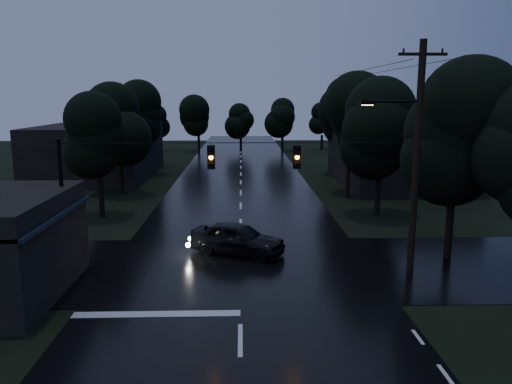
{
  "coord_description": "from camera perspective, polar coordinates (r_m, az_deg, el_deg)",
  "views": [
    {
      "loc": [
        0.07,
        -9.82,
        7.68
      ],
      "look_at": [
        0.79,
        14.79,
        2.98
      ],
      "focal_mm": 35.0,
      "sensor_mm": 36.0,
      "label": 1
    }
  ],
  "objects": [
    {
      "name": "tree_left_a",
      "position": [
        33.18,
        -17.65,
        6.09
      ],
      "size": [
        3.92,
        3.92,
        8.26
      ],
      "color": "black",
      "rests_on": "ground"
    },
    {
      "name": "tree_left_c",
      "position": [
        50.9,
        -13.48,
        8.62
      ],
      "size": [
        4.48,
        4.48,
        9.44
      ],
      "color": "black",
      "rests_on": "ground"
    },
    {
      "name": "anchor_pole_left",
      "position": [
        22.64,
        -21.18,
        -1.86
      ],
      "size": [
        0.18,
        0.18,
        6.0
      ],
      "primitive_type": "cylinder",
      "color": "black",
      "rests_on": "ground"
    },
    {
      "name": "utility_pole_main",
      "position": [
        22.21,
        17.67,
        4.04
      ],
      "size": [
        3.5,
        0.3,
        10.0
      ],
      "color": "black",
      "rests_on": "ground"
    },
    {
      "name": "span_signals",
      "position": [
        20.96,
        -0.34,
        4.13
      ],
      "size": [
        15.0,
        0.37,
        1.12
      ],
      "color": "black",
      "rests_on": "ground"
    },
    {
      "name": "car",
      "position": [
        24.76,
        -2.12,
        -5.32
      ],
      "size": [
        5.09,
        3.67,
        1.61
      ],
      "primitive_type": "imported",
      "rotation": [
        0.0,
        0.0,
        1.15
      ],
      "color": "black",
      "rests_on": "ground"
    },
    {
      "name": "tree_right_a",
      "position": [
        33.12,
        14.07,
        6.92
      ],
      "size": [
        4.2,
        4.2,
        8.85
      ],
      "color": "black",
      "rests_on": "ground"
    },
    {
      "name": "cross_street",
      "position": [
        23.13,
        -1.78,
        -8.59
      ],
      "size": [
        60.0,
        9.0,
        0.02
      ],
      "primitive_type": "cube",
      "color": "black",
      "rests_on": "ground"
    },
    {
      "name": "utility_pole_far",
      "position": [
        38.89,
        10.58,
        5.02
      ],
      "size": [
        2.0,
        0.3,
        7.5
      ],
      "color": "black",
      "rests_on": "ground"
    },
    {
      "name": "tree_left_b",
      "position": [
        41.03,
        -15.45,
        7.55
      ],
      "size": [
        4.2,
        4.2,
        8.85
      ],
      "color": "black",
      "rests_on": "ground"
    },
    {
      "name": "building_far_left",
      "position": [
        52.03,
        -17.42,
        4.6
      ],
      "size": [
        10.0,
        16.0,
        5.0
      ],
      "primitive_type": "cube",
      "color": "black",
      "rests_on": "ground"
    },
    {
      "name": "main_road",
      "position": [
        40.56,
        -1.75,
        -0.11
      ],
      "size": [
        12.0,
        120.0,
        0.02
      ],
      "primitive_type": "cube",
      "color": "black",
      "rests_on": "ground"
    },
    {
      "name": "building_far_right",
      "position": [
        46.31,
        15.87,
        3.6
      ],
      "size": [
        10.0,
        14.0,
        4.4
      ],
      "primitive_type": "cube",
      "color": "black",
      "rests_on": "ground"
    },
    {
      "name": "tree_right_b",
      "position": [
        40.98,
        11.89,
        8.23
      ],
      "size": [
        4.48,
        4.48,
        9.44
      ],
      "color": "black",
      "rests_on": "ground"
    },
    {
      "name": "tree_corner_near",
      "position": [
        24.95,
        21.91,
        6.16
      ],
      "size": [
        4.48,
        4.48,
        9.44
      ],
      "color": "black",
      "rests_on": "ground"
    },
    {
      "name": "tree_right_c",
      "position": [
        50.86,
        9.93,
        9.18
      ],
      "size": [
        4.76,
        4.76,
        10.03
      ],
      "color": "black",
      "rests_on": "ground"
    }
  ]
}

